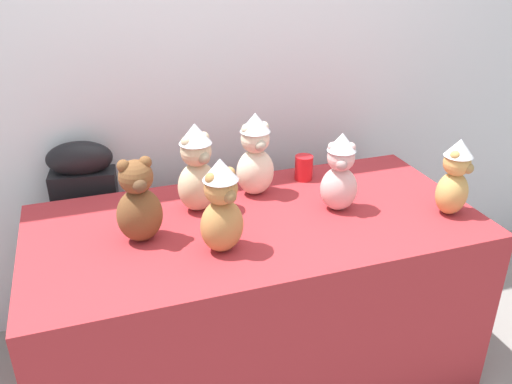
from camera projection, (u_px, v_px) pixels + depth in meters
wall_back at (208, 45)px, 2.39m from camera, size 7.00×0.08×2.60m
display_table at (256, 299)px, 2.23m from camera, size 1.72×0.83×0.76m
instrument_case at (92, 238)px, 2.47m from camera, size 0.29×0.15×0.96m
teddy_bear_caramel at (222, 207)px, 1.80m from camera, size 0.19×0.18×0.34m
teddy_bear_chestnut at (139, 203)px, 1.87m from camera, size 0.18×0.15×0.32m
teddy_bear_honey at (455, 178)px, 2.05m from camera, size 0.18×0.17×0.31m
teddy_bear_blush at (340, 173)px, 2.07m from camera, size 0.18×0.17×0.32m
teddy_bear_cream at (255, 155)px, 2.19m from camera, size 0.17×0.15×0.35m
teddy_bear_sand at (197, 169)px, 2.06m from camera, size 0.20×0.19×0.36m
party_cup_red at (304, 168)px, 2.37m from camera, size 0.08×0.08×0.11m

